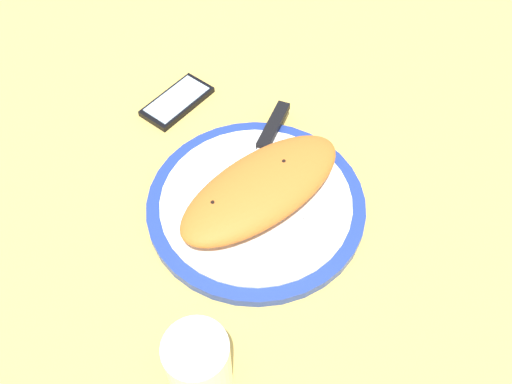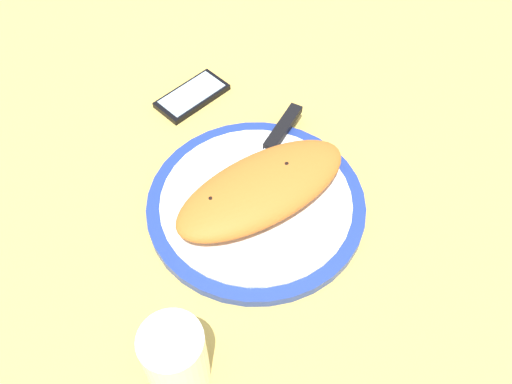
{
  "view_description": "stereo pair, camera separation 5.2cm",
  "coord_description": "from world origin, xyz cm",
  "px_view_note": "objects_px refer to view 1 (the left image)",
  "views": [
    {
      "loc": [
        -27.13,
        -38.72,
        66.95
      ],
      "look_at": [
        0.0,
        0.0,
        3.81
      ],
      "focal_mm": 39.37,
      "sensor_mm": 36.0,
      "label": 1
    },
    {
      "loc": [
        -22.74,
        -41.45,
        66.95
      ],
      "look_at": [
        0.0,
        0.0,
        3.81
      ],
      "focal_mm": 39.37,
      "sensor_mm": 36.0,
      "label": 2
    }
  ],
  "objects_px": {
    "plate": "(256,204)",
    "fork": "(293,231)",
    "water_glass": "(199,366)",
    "smartphone": "(177,101)",
    "knife": "(265,142)",
    "calzone": "(263,189)"
  },
  "relations": [
    {
      "from": "plate",
      "to": "fork",
      "type": "height_order",
      "value": "fork"
    },
    {
      "from": "water_glass",
      "to": "calzone",
      "type": "bearing_deg",
      "value": 38.81
    },
    {
      "from": "calzone",
      "to": "smartphone",
      "type": "height_order",
      "value": "calzone"
    },
    {
      "from": "water_glass",
      "to": "fork",
      "type": "bearing_deg",
      "value": 24.74
    },
    {
      "from": "fork",
      "to": "water_glass",
      "type": "xyz_separation_m",
      "value": [
        -0.21,
        -0.1,
        0.02
      ]
    },
    {
      "from": "fork",
      "to": "knife",
      "type": "xyz_separation_m",
      "value": [
        0.06,
        0.15,
        0.0
      ]
    },
    {
      "from": "calzone",
      "to": "fork",
      "type": "bearing_deg",
      "value": -89.21
    },
    {
      "from": "fork",
      "to": "knife",
      "type": "relative_size",
      "value": 0.74
    },
    {
      "from": "plate",
      "to": "water_glass",
      "type": "height_order",
      "value": "water_glass"
    },
    {
      "from": "calzone",
      "to": "fork",
      "type": "relative_size",
      "value": 1.73
    },
    {
      "from": "knife",
      "to": "fork",
      "type": "bearing_deg",
      "value": -112.44
    },
    {
      "from": "knife",
      "to": "water_glass",
      "type": "height_order",
      "value": "water_glass"
    },
    {
      "from": "knife",
      "to": "water_glass",
      "type": "relative_size",
      "value": 2.16
    },
    {
      "from": "knife",
      "to": "plate",
      "type": "bearing_deg",
      "value": -132.64
    },
    {
      "from": "plate",
      "to": "water_glass",
      "type": "xyz_separation_m",
      "value": [
        -0.2,
        -0.17,
        0.04
      ]
    },
    {
      "from": "plate",
      "to": "smartphone",
      "type": "relative_size",
      "value": 2.35
    },
    {
      "from": "plate",
      "to": "smartphone",
      "type": "distance_m",
      "value": 0.25
    },
    {
      "from": "fork",
      "to": "smartphone",
      "type": "relative_size",
      "value": 1.2
    },
    {
      "from": "fork",
      "to": "water_glass",
      "type": "bearing_deg",
      "value": -155.26
    },
    {
      "from": "knife",
      "to": "smartphone",
      "type": "relative_size",
      "value": 1.63
    },
    {
      "from": "fork",
      "to": "smartphone",
      "type": "bearing_deg",
      "value": 89.3
    },
    {
      "from": "plate",
      "to": "calzone",
      "type": "height_order",
      "value": "calzone"
    }
  ]
}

